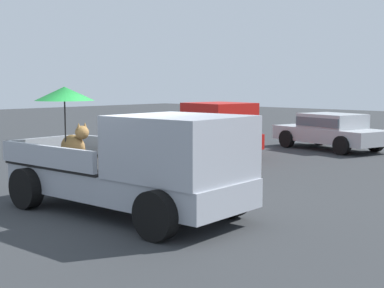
% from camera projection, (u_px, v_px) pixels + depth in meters
% --- Properties ---
extents(ground_plane, '(80.00, 80.00, 0.00)m').
position_uv_depth(ground_plane, '(125.00, 213.00, 10.48)').
color(ground_plane, '#2D3033').
extents(pickup_truck_main, '(5.15, 2.48, 2.38)m').
position_uv_depth(pickup_truck_main, '(140.00, 164.00, 10.11)').
color(pickup_truck_main, black).
rests_on(pickup_truck_main, ground).
extents(pickup_truck_red, '(5.00, 2.68, 1.80)m').
position_uv_depth(pickup_truck_red, '(200.00, 129.00, 18.99)').
color(pickup_truck_red, black).
rests_on(pickup_truck_red, ground).
extents(parked_sedan_near, '(4.59, 2.71, 1.33)m').
position_uv_depth(parked_sedan_near, '(331.00, 130.00, 20.31)').
color(parked_sedan_near, black).
rests_on(parked_sedan_near, ground).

